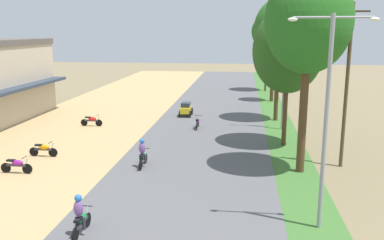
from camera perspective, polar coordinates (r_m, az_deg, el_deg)
The scene contains 15 objects.
parked_motorbike_nearest at distance 24.43m, azimuth -22.97°, elevation -5.67°, with size 1.80×0.54×0.94m.
parked_motorbike_second at distance 27.00m, azimuth -19.74°, elevation -3.75°, with size 1.80×0.54×0.94m.
parked_motorbike_third at distance 34.40m, azimuth -13.63°, elevation -0.02°, with size 1.80×0.54×0.94m.
median_tree_nearest at distance 22.47m, azimuth 15.71°, elevation 12.89°, with size 4.45×4.45×10.79m.
median_tree_second at distance 27.73m, azimuth 13.06°, elevation 9.28°, with size 4.55×4.55×9.10m.
median_tree_third at distance 35.64m, azimuth 11.91°, elevation 11.90°, with size 4.22×4.22×10.22m.
median_tree_fourth at distance 45.59m, azimuth 11.16°, elevation 9.95°, with size 2.92×2.92×7.45m.
median_tree_fifth at distance 53.35m, azimuth 10.32°, elevation 11.87°, with size 3.89×3.89×9.48m.
streetlamp_near at distance 16.13m, azimuth 18.04°, elevation 1.28°, with size 3.16×0.20×8.20m.
streetlamp_mid at distance 32.57m, azimuth 12.56°, elevation 6.11°, with size 3.16×0.20×7.39m.
utility_pole_near at distance 24.44m, azimuth 20.53°, elevation 4.67°, with size 1.80×0.20×9.14m.
car_hatchback_yellow at distance 37.37m, azimuth -0.84°, elevation 1.59°, with size 1.04×2.00×1.23m.
motorbike_foreground_rider at distance 16.49m, azimuth -15.11°, elevation -12.58°, with size 0.54×1.80×1.66m.
motorbike_ahead_second at distance 23.60m, azimuth -6.79°, elevation -4.60°, with size 0.54×1.80×1.66m.
motorbike_ahead_third at distance 32.68m, azimuth 0.78°, elevation -0.27°, with size 0.54×1.80×0.94m.
Camera 1 is at (2.69, -7.42, 7.67)m, focal length 38.78 mm.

